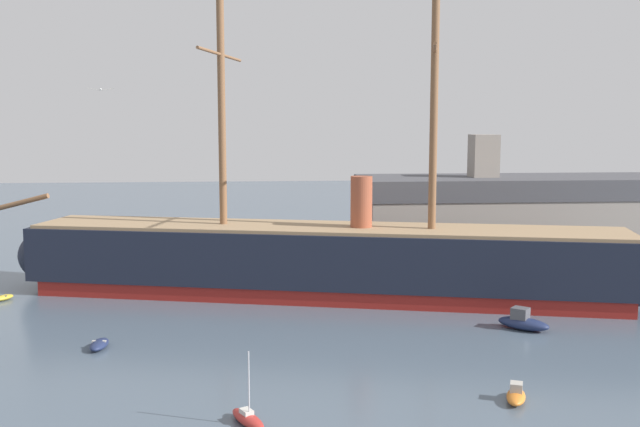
{
  "coord_description": "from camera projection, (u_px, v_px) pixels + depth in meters",
  "views": [
    {
      "loc": [
        -1.36,
        -21.86,
        18.01
      ],
      "look_at": [
        3.79,
        36.45,
        10.6
      ],
      "focal_mm": 40.67,
      "sensor_mm": 36.0,
      "label": 1
    }
  ],
  "objects": [
    {
      "name": "motorboat_mid_right",
      "position": [
        516.0,
        395.0,
        46.9
      ],
      "size": [
        2.2,
        3.13,
        1.21
      ],
      "color": "orange",
      "rests_on": "ground"
    },
    {
      "name": "seagull_in_flight",
      "position": [
        101.0,
        89.0,
        39.07
      ],
      "size": [
        1.4,
        0.41,
        0.14
      ],
      "color": "silver"
    },
    {
      "name": "dockside_warehouse_right",
      "position": [
        552.0,
        220.0,
        92.35
      ],
      "size": [
        53.35,
        15.24,
        16.46
      ],
      "color": "#565659",
      "rests_on": "ground"
    },
    {
      "name": "motorboat_alongside_stern",
      "position": [
        523.0,
        322.0,
        63.21
      ],
      "size": [
        4.66,
        4.4,
        1.9
      ],
      "color": "#1E284C",
      "rests_on": "ground"
    },
    {
      "name": "dinghy_alongside_bow",
      "position": [
        99.0,
        344.0,
        57.86
      ],
      "size": [
        1.52,
        3.05,
        0.7
      ],
      "color": "#1E284C",
      "rests_on": "ground"
    },
    {
      "name": "sailboat_near_centre",
      "position": [
        248.0,
        418.0,
        43.34
      ],
      "size": [
        2.6,
        3.6,
        4.58
      ],
      "color": "#B22D28",
      "rests_on": "ground"
    },
    {
      "name": "sailboat_far_right",
      "position": [
        564.0,
        281.0,
        80.12
      ],
      "size": [
        2.71,
        4.54,
        5.67
      ],
      "color": "#B22D28",
      "rests_on": "ground"
    },
    {
      "name": "dinghy_far_left",
      "position": [
        4.0,
        298.0,
        73.62
      ],
      "size": [
        2.03,
        2.46,
        0.54
      ],
      "color": "gold",
      "rests_on": "ground"
    },
    {
      "name": "motorboat_distant_centre",
      "position": [
        302.0,
        271.0,
        85.42
      ],
      "size": [
        3.78,
        4.24,
        1.7
      ],
      "color": "gray",
      "rests_on": "ground"
    },
    {
      "name": "tall_ship",
      "position": [
        325.0,
        260.0,
        74.8
      ],
      "size": [
        73.07,
        24.56,
        35.74
      ],
      "color": "maroon",
      "rests_on": "ground"
    }
  ]
}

